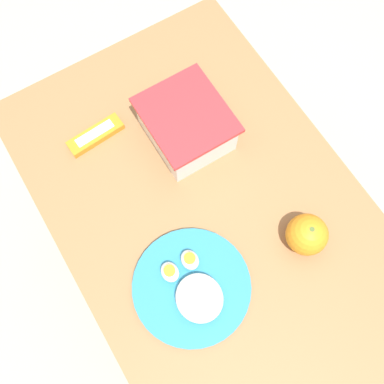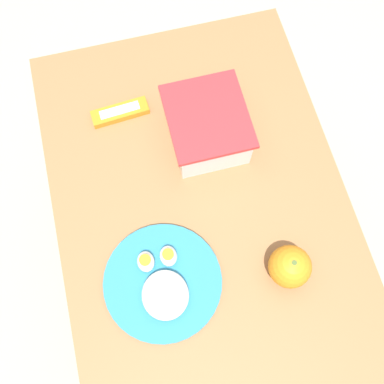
{
  "view_description": "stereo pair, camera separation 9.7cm",
  "coord_description": "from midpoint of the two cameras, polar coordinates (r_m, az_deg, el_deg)",
  "views": [
    {
      "loc": [
        0.23,
        -0.18,
        1.68
      ],
      "look_at": [
        -0.04,
        -0.02,
        0.76
      ],
      "focal_mm": 42.0,
      "sensor_mm": 36.0,
      "label": 1
    },
    {
      "loc": [
        0.27,
        -0.1,
        1.68
      ],
      "look_at": [
        -0.04,
        -0.02,
        0.76
      ],
      "focal_mm": 42.0,
      "sensor_mm": 36.0,
      "label": 2
    }
  ],
  "objects": [
    {
      "name": "candy_bar",
      "position": [
        1.08,
        -14.69,
        6.65
      ],
      "size": [
        0.05,
        0.14,
        0.02
      ],
      "color": "orange",
      "rests_on": "table"
    },
    {
      "name": "ground_plane",
      "position": [
        1.7,
        -0.41,
        -9.62
      ],
      "size": [
        10.0,
        10.0,
        0.0
      ],
      "primitive_type": "plane",
      "color": "#B2A899"
    },
    {
      "name": "food_container",
      "position": [
        1.02,
        -3.45,
        7.95
      ],
      "size": [
        0.19,
        0.17,
        0.1
      ],
      "color": "white",
      "rests_on": "table"
    },
    {
      "name": "orange_fruit",
      "position": [
        0.95,
        11.59,
        -5.75
      ],
      "size": [
        0.09,
        0.09,
        0.09
      ],
      "color": "orange",
      "rests_on": "table"
    },
    {
      "name": "table",
      "position": [
        1.11,
        -0.62,
        -4.34
      ],
      "size": [
        0.99,
        0.65,
        0.73
      ],
      "color": "#996B42",
      "rests_on": "ground_plane"
    },
    {
      "name": "rice_plate",
      "position": [
        0.94,
        -2.94,
        -12.51
      ],
      "size": [
        0.24,
        0.24,
        0.05
      ],
      "color": "teal",
      "rests_on": "table"
    }
  ]
}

